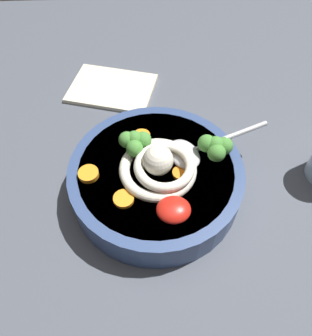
# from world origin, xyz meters

# --- Properties ---
(table_slab) EXTENTS (1.20, 1.20, 0.03)m
(table_slab) POSITION_xyz_m (0.00, 0.00, 0.01)
(table_slab) COLOR #474C56
(table_slab) RESTS_ON ground
(soup_bowl) EXTENTS (0.26, 0.26, 0.06)m
(soup_bowl) POSITION_xyz_m (-0.01, -0.04, 0.06)
(soup_bowl) COLOR #334775
(soup_bowl) RESTS_ON table_slab
(noodle_pile) EXTENTS (0.12, 0.12, 0.05)m
(noodle_pile) POSITION_xyz_m (-0.01, -0.04, 0.10)
(noodle_pile) COLOR silver
(noodle_pile) RESTS_ON soup_bowl
(soup_spoon) EXTENTS (0.17, 0.10, 0.02)m
(soup_spoon) POSITION_xyz_m (0.04, -0.01, 0.09)
(soup_spoon) COLOR #B7B7BC
(soup_spoon) RESTS_ON soup_bowl
(chili_sauce_dollop) EXTENTS (0.05, 0.04, 0.02)m
(chili_sauce_dollop) POSITION_xyz_m (0.01, -0.11, 0.10)
(chili_sauce_dollop) COLOR red
(chili_sauce_dollop) RESTS_ON soup_bowl
(broccoli_floret_left) EXTENTS (0.05, 0.04, 0.04)m
(broccoli_floret_left) POSITION_xyz_m (-0.04, -0.01, 0.11)
(broccoli_floret_left) COLOR #7A9E60
(broccoli_floret_left) RESTS_ON soup_bowl
(broccoli_floret_near_spoon) EXTENTS (0.05, 0.04, 0.04)m
(broccoli_floret_near_spoon) POSITION_xyz_m (0.08, -0.02, 0.11)
(broccoli_floret_near_spoon) COLOR #7A9E60
(broccoli_floret_near_spoon) RESTS_ON soup_bowl
(carrot_slice_far) EXTENTS (0.02, 0.02, 0.01)m
(carrot_slice_far) POSITION_xyz_m (0.02, -0.05, 0.09)
(carrot_slice_far) COLOR orange
(carrot_slice_far) RESTS_ON soup_bowl
(carrot_slice_front) EXTENTS (0.03, 0.03, 0.01)m
(carrot_slice_front) POSITION_xyz_m (-0.06, -0.09, 0.09)
(carrot_slice_front) COLOR orange
(carrot_slice_front) RESTS_ON soup_bowl
(carrot_slice_rear) EXTENTS (0.03, 0.03, 0.00)m
(carrot_slice_rear) POSITION_xyz_m (-0.03, 0.03, 0.09)
(carrot_slice_rear) COLOR orange
(carrot_slice_rear) RESTS_ON soup_bowl
(carrot_slice_extra_b) EXTENTS (0.03, 0.03, 0.01)m
(carrot_slice_extra_b) POSITION_xyz_m (-0.11, -0.04, 0.09)
(carrot_slice_extra_b) COLOR orange
(carrot_slice_extra_b) RESTS_ON soup_bowl
(folded_napkin) EXTENTS (0.19, 0.16, 0.01)m
(folded_napkin) POSITION_xyz_m (-0.09, 0.21, 0.03)
(folded_napkin) COLOR beige
(folded_napkin) RESTS_ON table_slab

